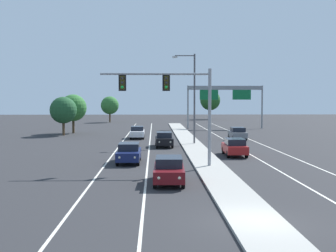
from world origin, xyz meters
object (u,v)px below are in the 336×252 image
street_lamp_median (192,93)px  car_oncoming_white (137,132)px  car_receding_red (235,147)px  tree_far_left_a (63,110)px  tree_far_left_c (110,105)px  tree_far_left_b (73,108)px  car_oncoming_darkred (169,170)px  car_receding_grey (237,133)px  tree_far_right_b (210,100)px  car_oncoming_navy (129,153)px  overhead_signal_mast (175,96)px  highway_sign_gantry (225,93)px  car_oncoming_black (164,139)px

street_lamp_median → car_oncoming_white: size_ratio=2.23×
car_receding_red → tree_far_left_a: tree_far_left_a is taller
car_oncoming_white → car_receding_red: size_ratio=1.00×
tree_far_left_c → tree_far_left_b: 31.57m
car_oncoming_darkred → car_receding_grey: 30.12m
tree_far_left_c → tree_far_right_b: size_ratio=0.77×
car_receding_red → car_oncoming_darkred: bearing=-116.6°
tree_far_left_c → car_oncoming_white: bearing=-79.3°
car_oncoming_darkred → tree_far_left_c: 72.25m
car_oncoming_navy → car_oncoming_white: same height
car_receding_grey → tree_far_left_a: tree_far_left_a is taller
overhead_signal_mast → car_oncoming_white: (-3.72, 24.67, -4.53)m
highway_sign_gantry → tree_far_left_b: highway_sign_gantry is taller
street_lamp_median → car_oncoming_black: street_lamp_median is taller
tree_far_left_a → tree_far_left_c: (2.94, 35.59, 0.20)m
street_lamp_median → car_receding_grey: street_lamp_median is taller
street_lamp_median → tree_far_left_a: size_ratio=1.83×
car_receding_red → tree_far_left_b: 33.57m
tree_far_left_c → overhead_signal_mast: bearing=-80.1°
overhead_signal_mast → street_lamp_median: street_lamp_median is taller
overhead_signal_mast → street_lamp_median: size_ratio=0.82×
car_oncoming_white → highway_sign_gantry: 24.49m
car_receding_grey → tree_far_left_c: bearing=115.4°
car_oncoming_navy → highway_sign_gantry: size_ratio=0.34×
car_oncoming_white → highway_sign_gantry: (14.58, 18.94, 5.34)m
highway_sign_gantry → overhead_signal_mast: bearing=-104.0°
street_lamp_median → highway_sign_gantry: bearing=73.3°
street_lamp_median → car_oncoming_navy: 16.17m
car_oncoming_black → car_receding_red: same height
car_receding_grey → tree_far_left_c: 47.55m
car_oncoming_black → tree_far_right_b: (13.36, 65.30, 4.06)m
tree_far_left_a → highway_sign_gantry: bearing=28.8°
car_receding_red → tree_far_left_c: 61.22m
car_oncoming_white → car_receding_grey: size_ratio=1.00×
street_lamp_median → car_receding_red: size_ratio=2.22×
overhead_signal_mast → car_oncoming_darkred: size_ratio=1.81×
tree_far_left_c → tree_far_left_a: bearing=-94.7°
car_oncoming_black → car_receding_red: bearing=-51.7°
highway_sign_gantry → tree_far_left_a: highway_sign_gantry is taller
car_oncoming_navy → tree_far_left_c: tree_far_left_c is taller
car_oncoming_black → car_oncoming_white: 10.68m
car_oncoming_navy → tree_far_right_b: 79.01m
tree_far_left_b → tree_far_left_c: bearing=85.8°
car_receding_grey → highway_sign_gantry: size_ratio=0.34×
overhead_signal_mast → car_receding_red: overhead_signal_mast is taller
car_receding_red → tree_far_left_c: size_ratio=0.78×
car_receding_red → street_lamp_median: bearing=106.4°
tree_far_right_b → car_oncoming_darkred: bearing=-99.0°
car_receding_red → tree_far_left_a: bearing=130.9°
car_receding_red → car_oncoming_black: bearing=128.3°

